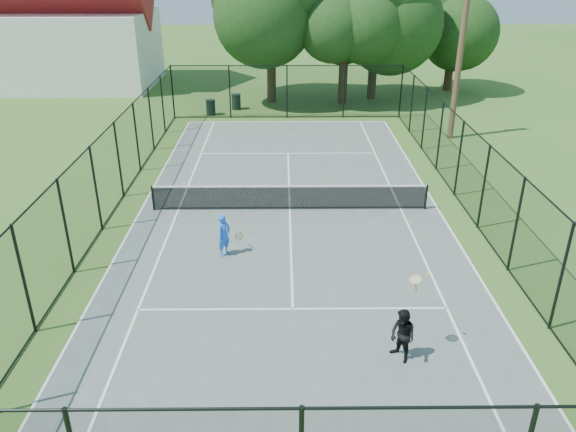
{
  "coord_description": "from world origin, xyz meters",
  "views": [
    {
      "loc": [
        -0.24,
        -18.84,
        8.63
      ],
      "look_at": [
        -0.09,
        -3.0,
        1.2
      ],
      "focal_mm": 35.0,
      "sensor_mm": 36.0,
      "label": 1
    }
  ],
  "objects_px": {
    "tennis_net": "(290,197)",
    "player_blue": "(224,235)",
    "trash_bin_right": "(236,102)",
    "utility_pole": "(459,63)",
    "trash_bin_left": "(211,107)",
    "player_black": "(403,336)"
  },
  "relations": [
    {
      "from": "player_black",
      "to": "tennis_net",
      "type": "bearing_deg",
      "value": 106.3
    },
    {
      "from": "trash_bin_right",
      "to": "player_black",
      "type": "distance_m",
      "value": 24.04
    },
    {
      "from": "trash_bin_right",
      "to": "utility_pole",
      "type": "bearing_deg",
      "value": -27.45
    },
    {
      "from": "utility_pole",
      "to": "player_black",
      "type": "relative_size",
      "value": 3.66
    },
    {
      "from": "trash_bin_right",
      "to": "player_blue",
      "type": "xyz_separation_m",
      "value": [
        1.0,
        -18.32,
        0.27
      ]
    },
    {
      "from": "tennis_net",
      "to": "player_blue",
      "type": "xyz_separation_m",
      "value": [
        -2.07,
        -3.38,
        0.16
      ]
    },
    {
      "from": "player_black",
      "to": "utility_pole",
      "type": "bearing_deg",
      "value": 71.32
    },
    {
      "from": "tennis_net",
      "to": "player_blue",
      "type": "distance_m",
      "value": 3.97
    },
    {
      "from": "tennis_net",
      "to": "player_blue",
      "type": "relative_size",
      "value": 7.44
    },
    {
      "from": "tennis_net",
      "to": "player_blue",
      "type": "bearing_deg",
      "value": -121.55
    },
    {
      "from": "utility_pole",
      "to": "player_black",
      "type": "height_order",
      "value": "utility_pole"
    },
    {
      "from": "tennis_net",
      "to": "player_blue",
      "type": "height_order",
      "value": "player_blue"
    },
    {
      "from": "tennis_net",
      "to": "utility_pole",
      "type": "height_order",
      "value": "utility_pole"
    },
    {
      "from": "player_blue",
      "to": "player_black",
      "type": "relative_size",
      "value": 0.67
    },
    {
      "from": "tennis_net",
      "to": "utility_pole",
      "type": "bearing_deg",
      "value": 47.07
    },
    {
      "from": "trash_bin_right",
      "to": "utility_pole",
      "type": "distance_m",
      "value": 13.31
    },
    {
      "from": "player_blue",
      "to": "trash_bin_left",
      "type": "bearing_deg",
      "value": 98.01
    },
    {
      "from": "trash_bin_left",
      "to": "trash_bin_right",
      "type": "bearing_deg",
      "value": 42.57
    },
    {
      "from": "tennis_net",
      "to": "player_black",
      "type": "bearing_deg",
      "value": -73.7
    },
    {
      "from": "utility_pole",
      "to": "tennis_net",
      "type": "bearing_deg",
      "value": -132.93
    },
    {
      "from": "utility_pole",
      "to": "player_blue",
      "type": "height_order",
      "value": "utility_pole"
    },
    {
      "from": "trash_bin_left",
      "to": "trash_bin_right",
      "type": "xyz_separation_m",
      "value": [
        1.4,
        1.29,
        0.02
      ]
    }
  ]
}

